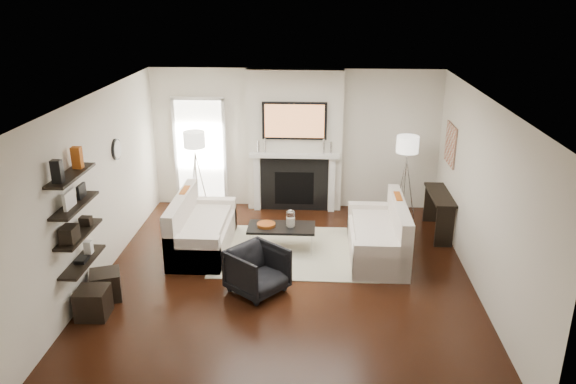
# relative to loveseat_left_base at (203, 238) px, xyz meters

# --- Properties ---
(room_envelope) EXTENTS (6.00, 6.00, 6.00)m
(room_envelope) POSITION_rel_loveseat_left_base_xyz_m (1.42, -0.90, 1.14)
(room_envelope) COLOR black
(room_envelope) RESTS_ON ground
(chimney_breast) EXTENTS (1.80, 0.25, 2.70)m
(chimney_breast) POSITION_rel_loveseat_left_base_xyz_m (1.42, 1.98, 1.14)
(chimney_breast) COLOR silver
(chimney_breast) RESTS_ON floor
(fireplace_surround) EXTENTS (1.30, 0.02, 1.04)m
(fireplace_surround) POSITION_rel_loveseat_left_base_xyz_m (1.42, 1.84, 0.31)
(fireplace_surround) COLOR black
(fireplace_surround) RESTS_ON floor
(firebox) EXTENTS (0.75, 0.02, 0.65)m
(firebox) POSITION_rel_loveseat_left_base_xyz_m (1.42, 1.84, 0.24)
(firebox) COLOR black
(firebox) RESTS_ON floor
(mantel_pilaster_l) EXTENTS (0.12, 0.08, 1.10)m
(mantel_pilaster_l) POSITION_rel_loveseat_left_base_xyz_m (0.70, 1.81, 0.34)
(mantel_pilaster_l) COLOR white
(mantel_pilaster_l) RESTS_ON floor
(mantel_pilaster_r) EXTENTS (0.12, 0.08, 1.10)m
(mantel_pilaster_r) POSITION_rel_loveseat_left_base_xyz_m (2.14, 1.81, 0.34)
(mantel_pilaster_r) COLOR white
(mantel_pilaster_r) RESTS_ON floor
(mantel_shelf) EXTENTS (1.70, 0.18, 0.07)m
(mantel_shelf) POSITION_rel_loveseat_left_base_xyz_m (1.42, 1.79, 0.91)
(mantel_shelf) COLOR white
(mantel_shelf) RESTS_ON chimney_breast
(tv_body) EXTENTS (1.20, 0.06, 0.70)m
(tv_body) POSITION_rel_loveseat_left_base_xyz_m (1.42, 1.82, 1.57)
(tv_body) COLOR black
(tv_body) RESTS_ON chimney_breast
(tv_screen) EXTENTS (1.10, 0.00, 0.62)m
(tv_screen) POSITION_rel_loveseat_left_base_xyz_m (1.42, 1.79, 1.57)
(tv_screen) COLOR #BF723F
(tv_screen) RESTS_ON tv_body
(candlestick_l_tall) EXTENTS (0.04, 0.04, 0.30)m
(candlestick_l_tall) POSITION_rel_loveseat_left_base_xyz_m (0.87, 1.80, 1.09)
(candlestick_l_tall) COLOR silver
(candlestick_l_tall) RESTS_ON mantel_shelf
(candlestick_l_short) EXTENTS (0.04, 0.04, 0.24)m
(candlestick_l_short) POSITION_rel_loveseat_left_base_xyz_m (0.74, 1.80, 1.06)
(candlestick_l_short) COLOR silver
(candlestick_l_short) RESTS_ON mantel_shelf
(candlestick_r_tall) EXTENTS (0.04, 0.04, 0.30)m
(candlestick_r_tall) POSITION_rel_loveseat_left_base_xyz_m (1.97, 1.80, 1.09)
(candlestick_r_tall) COLOR silver
(candlestick_r_tall) RESTS_ON mantel_shelf
(candlestick_r_short) EXTENTS (0.04, 0.04, 0.24)m
(candlestick_r_short) POSITION_rel_loveseat_left_base_xyz_m (2.10, 1.80, 1.06)
(candlestick_r_short) COLOR silver
(candlestick_r_short) RESTS_ON mantel_shelf
(hallway_panel) EXTENTS (0.90, 0.02, 2.10)m
(hallway_panel) POSITION_rel_loveseat_left_base_xyz_m (-0.43, 2.08, 0.84)
(hallway_panel) COLOR white
(hallway_panel) RESTS_ON floor
(door_trim_l) EXTENTS (0.06, 0.06, 2.16)m
(door_trim_l) POSITION_rel_loveseat_left_base_xyz_m (-0.91, 2.06, 0.84)
(door_trim_l) COLOR white
(door_trim_l) RESTS_ON floor
(door_trim_r) EXTENTS (0.06, 0.06, 2.16)m
(door_trim_r) POSITION_rel_loveseat_left_base_xyz_m (0.05, 2.06, 0.84)
(door_trim_r) COLOR white
(door_trim_r) RESTS_ON floor
(door_trim_top) EXTENTS (1.02, 0.06, 0.06)m
(door_trim_top) POSITION_rel_loveseat_left_base_xyz_m (-0.43, 2.06, 1.92)
(door_trim_top) COLOR white
(door_trim_top) RESTS_ON wall_back
(rug) EXTENTS (2.60, 2.00, 0.01)m
(rug) POSITION_rel_loveseat_left_base_xyz_m (1.51, -0.01, -0.20)
(rug) COLOR #B7B196
(rug) RESTS_ON floor
(loveseat_left_base) EXTENTS (0.85, 1.80, 0.42)m
(loveseat_left_base) POSITION_rel_loveseat_left_base_xyz_m (0.00, 0.00, 0.00)
(loveseat_left_base) COLOR silver
(loveseat_left_base) RESTS_ON floor
(loveseat_left_back) EXTENTS (0.18, 1.80, 0.80)m
(loveseat_left_back) POSITION_rel_loveseat_left_base_xyz_m (-0.33, 0.00, 0.32)
(loveseat_left_back) COLOR silver
(loveseat_left_back) RESTS_ON floor
(loveseat_left_arm_n) EXTENTS (0.85, 0.18, 0.60)m
(loveseat_left_arm_n) POSITION_rel_loveseat_left_base_xyz_m (0.00, -0.81, 0.09)
(loveseat_left_arm_n) COLOR silver
(loveseat_left_arm_n) RESTS_ON floor
(loveseat_left_arm_s) EXTENTS (0.85, 0.18, 0.60)m
(loveseat_left_arm_s) POSITION_rel_loveseat_left_base_xyz_m (0.00, 0.81, 0.09)
(loveseat_left_arm_s) COLOR silver
(loveseat_left_arm_s) RESTS_ON floor
(loveseat_left_cushion) EXTENTS (0.63, 1.44, 0.10)m
(loveseat_left_cushion) POSITION_rel_loveseat_left_base_xyz_m (0.05, -0.00, 0.26)
(loveseat_left_cushion) COLOR silver
(loveseat_left_cushion) RESTS_ON loveseat_left_base
(pillow_left_orange) EXTENTS (0.10, 0.42, 0.42)m
(pillow_left_orange) POSITION_rel_loveseat_left_base_xyz_m (-0.33, 0.30, 0.52)
(pillow_left_orange) COLOR #AF5215
(pillow_left_orange) RESTS_ON loveseat_left_cushion
(pillow_left_charcoal) EXTENTS (0.10, 0.40, 0.40)m
(pillow_left_charcoal) POSITION_rel_loveseat_left_base_xyz_m (-0.33, -0.30, 0.51)
(pillow_left_charcoal) COLOR black
(pillow_left_charcoal) RESTS_ON loveseat_left_cushion
(loveseat_right_base) EXTENTS (0.85, 1.80, 0.42)m
(loveseat_right_base) POSITION_rel_loveseat_left_base_xyz_m (2.84, -0.09, 0.00)
(loveseat_right_base) COLOR silver
(loveseat_right_base) RESTS_ON floor
(loveseat_right_back) EXTENTS (0.18, 1.80, 0.80)m
(loveseat_right_back) POSITION_rel_loveseat_left_base_xyz_m (3.17, -0.09, 0.32)
(loveseat_right_back) COLOR silver
(loveseat_right_back) RESTS_ON floor
(loveseat_right_arm_n) EXTENTS (0.85, 0.18, 0.60)m
(loveseat_right_arm_n) POSITION_rel_loveseat_left_base_xyz_m (2.84, -0.90, 0.09)
(loveseat_right_arm_n) COLOR silver
(loveseat_right_arm_n) RESTS_ON floor
(loveseat_right_arm_s) EXTENTS (0.85, 0.18, 0.60)m
(loveseat_right_arm_s) POSITION_rel_loveseat_left_base_xyz_m (2.84, 0.72, 0.09)
(loveseat_right_arm_s) COLOR silver
(loveseat_right_arm_s) RESTS_ON floor
(loveseat_right_cushion) EXTENTS (0.63, 1.44, 0.10)m
(loveseat_right_cushion) POSITION_rel_loveseat_left_base_xyz_m (2.79, -0.09, 0.26)
(loveseat_right_cushion) COLOR silver
(loveseat_right_cushion) RESTS_ON loveseat_right_base
(pillow_right_orange) EXTENTS (0.10, 0.42, 0.42)m
(pillow_right_orange) POSITION_rel_loveseat_left_base_xyz_m (3.17, 0.21, 0.52)
(pillow_right_orange) COLOR #AF5215
(pillow_right_orange) RESTS_ON loveseat_right_cushion
(pillow_right_charcoal) EXTENTS (0.10, 0.40, 0.40)m
(pillow_right_charcoal) POSITION_rel_loveseat_left_base_xyz_m (3.17, -0.39, 0.51)
(pillow_right_charcoal) COLOR black
(pillow_right_charcoal) RESTS_ON loveseat_right_cushion
(coffee_table) EXTENTS (1.10, 0.55, 0.04)m
(coffee_table) POSITION_rel_loveseat_left_base_xyz_m (1.29, 0.05, 0.19)
(coffee_table) COLOR black
(coffee_table) RESTS_ON floor
(coffee_leg_nw) EXTENTS (0.02, 0.02, 0.38)m
(coffee_leg_nw) POSITION_rel_loveseat_left_base_xyz_m (0.79, -0.17, -0.02)
(coffee_leg_nw) COLOR silver
(coffee_leg_nw) RESTS_ON floor
(coffee_leg_ne) EXTENTS (0.02, 0.02, 0.38)m
(coffee_leg_ne) POSITION_rel_loveseat_left_base_xyz_m (1.79, -0.17, -0.02)
(coffee_leg_ne) COLOR silver
(coffee_leg_ne) RESTS_ON floor
(coffee_leg_sw) EXTENTS (0.02, 0.02, 0.38)m
(coffee_leg_sw) POSITION_rel_loveseat_left_base_xyz_m (0.79, 0.27, -0.02)
(coffee_leg_sw) COLOR silver
(coffee_leg_sw) RESTS_ON floor
(coffee_leg_se) EXTENTS (0.02, 0.02, 0.38)m
(coffee_leg_se) POSITION_rel_loveseat_left_base_xyz_m (1.79, 0.27, -0.02)
(coffee_leg_se) COLOR silver
(coffee_leg_se) RESTS_ON floor
(hurricane_glass) EXTENTS (0.14, 0.14, 0.25)m
(hurricane_glass) POSITION_rel_loveseat_left_base_xyz_m (1.44, 0.05, 0.35)
(hurricane_glass) COLOR white
(hurricane_glass) RESTS_ON coffee_table
(hurricane_candle) EXTENTS (0.11, 0.11, 0.16)m
(hurricane_candle) POSITION_rel_loveseat_left_base_xyz_m (1.44, 0.05, 0.29)
(hurricane_candle) COLOR white
(hurricane_candle) RESTS_ON coffee_table
(copper_bowl) EXTENTS (0.30, 0.30, 0.05)m
(copper_bowl) POSITION_rel_loveseat_left_base_xyz_m (1.04, 0.05, 0.24)
(copper_bowl) COLOR #BA5B1F
(copper_bowl) RESTS_ON coffee_table
(armchair) EXTENTS (0.96, 0.97, 0.73)m
(armchair) POSITION_rel_loveseat_left_base_xyz_m (1.05, -1.32, 0.15)
(armchair) COLOR black
(armchair) RESTS_ON floor
(lamp_left_post) EXTENTS (0.02, 0.02, 1.20)m
(lamp_left_post) POSITION_rel_loveseat_left_base_xyz_m (-0.43, 1.61, 0.39)
(lamp_left_post) COLOR silver
(lamp_left_post) RESTS_ON floor
(lamp_left_shade) EXTENTS (0.40, 0.40, 0.30)m
(lamp_left_shade) POSITION_rel_loveseat_left_base_xyz_m (-0.43, 1.61, 1.24)
(lamp_left_shade) COLOR white
(lamp_left_shade) RESTS_ON lamp_left_post
(lamp_left_leg_a) EXTENTS (0.25, 0.02, 1.23)m
(lamp_left_leg_a) POSITION_rel_loveseat_left_base_xyz_m (-0.32, 1.61, 0.39)
(lamp_left_leg_a) COLOR silver
(lamp_left_leg_a) RESTS_ON floor
(lamp_left_leg_b) EXTENTS (0.14, 0.22, 1.23)m
(lamp_left_leg_b) POSITION_rel_loveseat_left_base_xyz_m (-0.48, 1.71, 0.39)
(lamp_left_leg_b) COLOR silver
(lamp_left_leg_b) RESTS_ON floor
(lamp_left_leg_c) EXTENTS (0.14, 0.22, 1.23)m
(lamp_left_leg_c) POSITION_rel_loveseat_left_base_xyz_m (-0.48, 1.52, 0.39)
(lamp_left_leg_c) COLOR silver
(lamp_left_leg_c) RESTS_ON floor
(lamp_right_post) EXTENTS (0.02, 0.02, 1.20)m
(lamp_right_post) POSITION_rel_loveseat_left_base_xyz_m (3.47, 1.49, 0.39)
(lamp_right_post) COLOR silver
(lamp_right_post) RESTS_ON floor
(lamp_right_shade) EXTENTS (0.40, 0.40, 0.30)m
(lamp_right_shade) POSITION_rel_loveseat_left_base_xyz_m (3.47, 1.49, 1.24)
(lamp_right_shade) COLOR white
(lamp_right_shade) RESTS_ON lamp_right_post
(lamp_right_leg_a) EXTENTS (0.25, 0.02, 1.23)m
(lamp_right_leg_a) POSITION_rel_loveseat_left_base_xyz_m (3.58, 1.49, 0.39)
(lamp_right_leg_a) COLOR silver
(lamp_right_leg_a) RESTS_ON floor
(lamp_right_leg_b) EXTENTS (0.14, 0.22, 1.23)m
(lamp_right_leg_b) POSITION_rel_loveseat_left_base_xyz_m (3.42, 1.59, 0.39)
(lamp_right_leg_b) COLOR silver
(lamp_right_leg_b) RESTS_ON floor
(lamp_right_leg_c) EXTENTS (0.14, 0.22, 1.23)m
(lamp_right_leg_c) POSITION_rel_loveseat_left_base_xyz_m (3.42, 1.40, 0.39)
(lamp_right_leg_c) COLOR silver
(lamp_right_leg_c) RESTS_ON floor
(console_top) EXTENTS (0.35, 1.20, 0.04)m
(console_top) POSITION_rel_loveseat_left_base_xyz_m (3.99, 0.86, 0.52)
(console_top) COLOR black
(console_top) RESTS_ON floor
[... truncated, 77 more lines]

